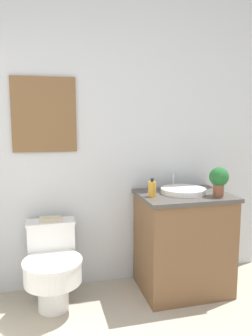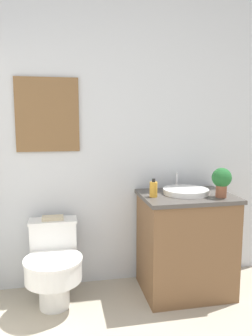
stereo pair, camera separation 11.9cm
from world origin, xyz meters
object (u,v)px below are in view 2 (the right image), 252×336
at_px(toilet, 54,263).
at_px(potted_plant, 222,180).
at_px(sink, 186,191).
at_px(book_on_tank, 53,218).
at_px(soap_bottle, 153,189).

distance_m(toilet, potted_plant, 1.38).
distance_m(toilet, sink, 1.13).
distance_m(sink, book_on_tank, 1.05).
distance_m(sink, potted_plant, 0.29).
bearing_deg(book_on_tank, potted_plant, -13.39).
relative_size(sink, soap_bottle, 2.81).
bearing_deg(soap_bottle, sink, 10.41).
bearing_deg(sink, potted_plant, -36.32).
xyz_separation_m(toilet, book_on_tank, (-0.00, 0.15, 0.30)).
height_order(toilet, sink, sink).
bearing_deg(potted_plant, soap_bottle, 167.56).
relative_size(toilet, sink, 1.55).
relative_size(sink, book_on_tank, 2.39).
xyz_separation_m(toilet, sink, (1.02, 0.02, 0.49)).
relative_size(toilet, book_on_tank, 3.72).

